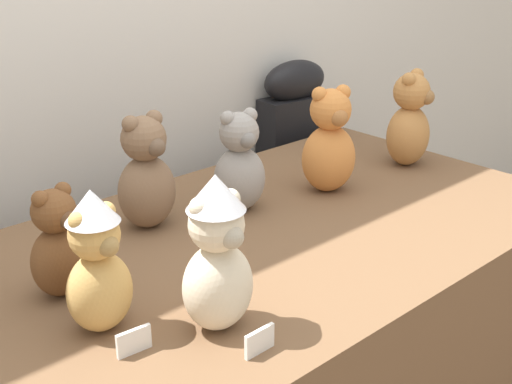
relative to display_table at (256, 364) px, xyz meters
name	(u,v)px	position (x,y,z in m)	size (l,w,h in m)	color
wall_back	(93,6)	(0.00, 0.73, 0.90)	(7.00, 0.08, 2.60)	silver
display_table	(256,364)	(0.00, 0.00, 0.00)	(1.79, 0.96, 0.79)	brown
instrument_case	(292,190)	(0.76, 0.61, 0.13)	(0.29, 0.14, 1.05)	black
teddy_bear_chestnut	(58,245)	(-0.50, 0.07, 0.51)	(0.15, 0.13, 0.25)	brown
teddy_bear_honey	(97,263)	(-0.51, -0.11, 0.54)	(0.14, 0.12, 0.30)	tan
teddy_bear_cream	(217,256)	(-0.33, -0.26, 0.56)	(0.15, 0.13, 0.32)	beige
teddy_bear_ash	(240,164)	(0.08, 0.15, 0.53)	(0.17, 0.15, 0.29)	gray
teddy_bear_caramel	(409,122)	(0.73, 0.06, 0.54)	(0.19, 0.17, 0.31)	#B27A42
teddy_bear_mocha	(146,175)	(-0.17, 0.23, 0.54)	(0.16, 0.14, 0.31)	#7F6047
teddy_bear_ginger	(329,143)	(0.37, 0.08, 0.54)	(0.20, 0.19, 0.32)	#D17F3D
name_card_front_left	(134,341)	(-0.51, -0.22, 0.42)	(0.07, 0.01, 0.05)	white
name_card_front_middle	(260,341)	(-0.33, -0.37, 0.42)	(0.07, 0.01, 0.05)	white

